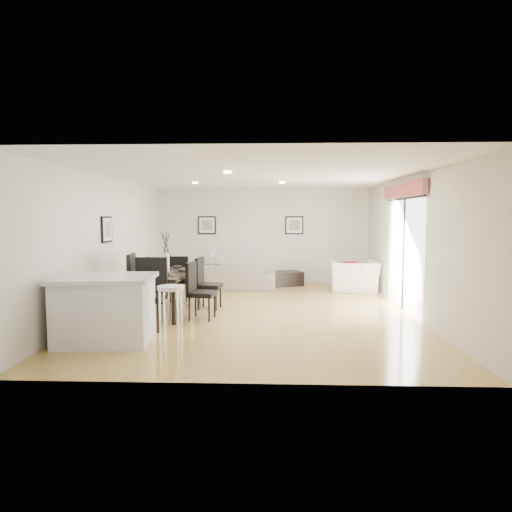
{
  "coord_description": "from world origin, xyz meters",
  "views": [
    {
      "loc": [
        0.31,
        -9.05,
        1.91
      ],
      "look_at": [
        -0.05,
        0.4,
        1.08
      ],
      "focal_mm": 32.0,
      "sensor_mm": 36.0,
      "label": 1
    }
  ],
  "objects_px": {
    "dining_chair_enear": "(197,287)",
    "kitchen_island": "(105,309)",
    "dining_chair_wnear": "(124,283)",
    "bar_stool": "(171,294)",
    "dining_table": "(166,277)",
    "armchair": "(353,276)",
    "coffee_table": "(283,279)",
    "sofa": "(231,276)",
    "dining_chair_wfar": "(139,280)",
    "dining_chair_head": "(150,289)",
    "side_table": "(212,274)",
    "dining_chair_foot": "(179,276)",
    "dining_chair_efar": "(205,280)"
  },
  "relations": [
    {
      "from": "dining_chair_enear",
      "to": "kitchen_island",
      "type": "bearing_deg",
      "value": 153.0
    },
    {
      "from": "dining_chair_wnear",
      "to": "bar_stool",
      "type": "relative_size",
      "value": 1.39
    },
    {
      "from": "dining_table",
      "to": "bar_stool",
      "type": "distance_m",
      "value": 2.16
    },
    {
      "from": "armchair",
      "to": "dining_chair_enear",
      "type": "height_order",
      "value": "dining_chair_enear"
    },
    {
      "from": "armchair",
      "to": "dining_chair_enear",
      "type": "distance_m",
      "value": 4.75
    },
    {
      "from": "dining_chair_wnear",
      "to": "coffee_table",
      "type": "bearing_deg",
      "value": 137.51
    },
    {
      "from": "kitchen_island",
      "to": "bar_stool",
      "type": "relative_size",
      "value": 1.77
    },
    {
      "from": "sofa",
      "to": "dining_chair_enear",
      "type": "xyz_separation_m",
      "value": [
        -0.31,
        -3.5,
        0.26
      ]
    },
    {
      "from": "dining_chair_wfar",
      "to": "dining_chair_head",
      "type": "height_order",
      "value": "dining_chair_head"
    },
    {
      "from": "dining_chair_head",
      "to": "coffee_table",
      "type": "height_order",
      "value": "dining_chair_head"
    },
    {
      "from": "dining_table",
      "to": "kitchen_island",
      "type": "xyz_separation_m",
      "value": [
        -0.44,
        -2.09,
        -0.22
      ]
    },
    {
      "from": "side_table",
      "to": "kitchen_island",
      "type": "xyz_separation_m",
      "value": [
        -0.81,
        -6.05,
        0.24
      ]
    },
    {
      "from": "dining_chair_foot",
      "to": "bar_stool",
      "type": "height_order",
      "value": "dining_chair_foot"
    },
    {
      "from": "dining_chair_wnear",
      "to": "kitchen_island",
      "type": "relative_size",
      "value": 0.79
    },
    {
      "from": "side_table",
      "to": "dining_chair_head",
      "type": "bearing_deg",
      "value": -94.03
    },
    {
      "from": "dining_table",
      "to": "kitchen_island",
      "type": "distance_m",
      "value": 2.14
    },
    {
      "from": "dining_table",
      "to": "dining_chair_foot",
      "type": "xyz_separation_m",
      "value": [
        -0.0,
        1.21,
        -0.15
      ]
    },
    {
      "from": "dining_chair_enear",
      "to": "dining_chair_efar",
      "type": "distance_m",
      "value": 0.97
    },
    {
      "from": "coffee_table",
      "to": "dining_chair_efar",
      "type": "bearing_deg",
      "value": -141.42
    },
    {
      "from": "dining_chair_enear",
      "to": "coffee_table",
      "type": "distance_m",
      "value": 4.51
    },
    {
      "from": "dining_chair_foot",
      "to": "dining_table",
      "type": "bearing_deg",
      "value": 91.37
    },
    {
      "from": "dining_chair_efar",
      "to": "dining_chair_head",
      "type": "height_order",
      "value": "dining_chair_head"
    },
    {
      "from": "dining_chair_foot",
      "to": "dining_chair_head",
      "type": "bearing_deg",
      "value": 91.32
    },
    {
      "from": "armchair",
      "to": "dining_chair_head",
      "type": "xyz_separation_m",
      "value": [
        -4.13,
        -4.0,
        0.29
      ]
    },
    {
      "from": "dining_chair_enear",
      "to": "side_table",
      "type": "bearing_deg",
      "value": 12.2
    },
    {
      "from": "dining_chair_enear",
      "to": "bar_stool",
      "type": "height_order",
      "value": "dining_chair_enear"
    },
    {
      "from": "sofa",
      "to": "bar_stool",
      "type": "bearing_deg",
      "value": 87.21
    },
    {
      "from": "armchair",
      "to": "side_table",
      "type": "height_order",
      "value": "armchair"
    },
    {
      "from": "dining_chair_wfar",
      "to": "bar_stool",
      "type": "relative_size",
      "value": 1.22
    },
    {
      "from": "dining_chair_foot",
      "to": "side_table",
      "type": "xyz_separation_m",
      "value": [
        0.37,
        2.76,
        -0.3
      ]
    },
    {
      "from": "sofa",
      "to": "dining_chair_wfar",
      "type": "distance_m",
      "value": 3.06
    },
    {
      "from": "dining_chair_efar",
      "to": "side_table",
      "type": "relative_size",
      "value": 1.92
    },
    {
      "from": "dining_chair_efar",
      "to": "dining_chair_head",
      "type": "bearing_deg",
      "value": 165.0
    },
    {
      "from": "dining_chair_head",
      "to": "coffee_table",
      "type": "distance_m",
      "value": 5.45
    },
    {
      "from": "armchair",
      "to": "dining_chair_wfar",
      "type": "height_order",
      "value": "dining_chair_wfar"
    },
    {
      "from": "dining_chair_enear",
      "to": "side_table",
      "type": "xyz_separation_m",
      "value": [
        -0.32,
        4.44,
        -0.32
      ]
    },
    {
      "from": "dining_chair_head",
      "to": "kitchen_island",
      "type": "distance_m",
      "value": 1.01
    },
    {
      "from": "dining_chair_foot",
      "to": "dining_chair_wfar",
      "type": "bearing_deg",
      "value": 48.04
    },
    {
      "from": "sofa",
      "to": "kitchen_island",
      "type": "distance_m",
      "value": 5.32
    },
    {
      "from": "side_table",
      "to": "dining_chair_wnear",
      "type": "bearing_deg",
      "value": -103.16
    },
    {
      "from": "dining_table",
      "to": "dining_chair_head",
      "type": "xyz_separation_m",
      "value": [
        0.0,
        -1.19,
        -0.05
      ]
    },
    {
      "from": "armchair",
      "to": "dining_chair_wnear",
      "type": "height_order",
      "value": "dining_chair_wnear"
    },
    {
      "from": "dining_chair_wfar",
      "to": "bar_stool",
      "type": "distance_m",
      "value": 2.86
    },
    {
      "from": "dining_chair_wnear",
      "to": "dining_chair_head",
      "type": "xyz_separation_m",
      "value": [
        0.67,
        -0.72,
        -0.0
      ]
    },
    {
      "from": "dining_chair_enear",
      "to": "bar_stool",
      "type": "bearing_deg",
      "value": -176.54
    },
    {
      "from": "dining_table",
      "to": "dining_chair_foot",
      "type": "distance_m",
      "value": 1.22
    },
    {
      "from": "armchair",
      "to": "dining_table",
      "type": "distance_m",
      "value": 5.0
    },
    {
      "from": "dining_chair_head",
      "to": "bar_stool",
      "type": "xyz_separation_m",
      "value": [
        0.56,
        -0.89,
        0.07
      ]
    },
    {
      "from": "dining_chair_efar",
      "to": "coffee_table",
      "type": "relative_size",
      "value": 1.09
    },
    {
      "from": "armchair",
      "to": "dining_chair_wfar",
      "type": "bearing_deg",
      "value": 27.12
    }
  ]
}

